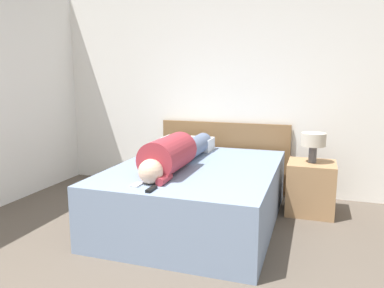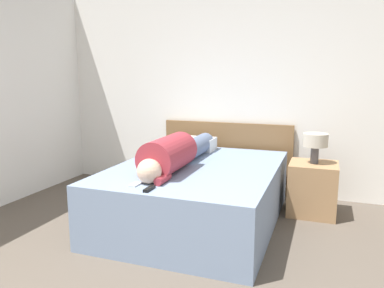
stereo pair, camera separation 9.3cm
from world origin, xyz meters
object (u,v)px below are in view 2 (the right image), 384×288
at_px(person_lying, 176,153).
at_px(pillow_near_headboard, 190,143).
at_px(table_lamp, 315,142).
at_px(tv_remote, 149,189).
at_px(cell_phone, 136,184).
at_px(nightstand, 313,189).
at_px(bed, 197,194).

height_order(person_lying, pillow_near_headboard, person_lying).
distance_m(table_lamp, tv_remote, 1.96).
bearing_deg(cell_phone, tv_remote, -27.49).
relative_size(nightstand, cell_phone, 4.35).
distance_m(bed, pillow_near_headboard, 0.94).
bearing_deg(table_lamp, pillow_near_headboard, 173.81).
bearing_deg(person_lying, pillow_near_headboard, 102.05).
bearing_deg(nightstand, pillow_near_headboard, 173.81).
bearing_deg(table_lamp, cell_phone, -133.29).
height_order(nightstand, table_lamp, table_lamp).
xyz_separation_m(person_lying, pillow_near_headboard, (-0.20, 0.94, -0.07)).
relative_size(nightstand, table_lamp, 1.76).
height_order(nightstand, person_lying, person_lying).
bearing_deg(nightstand, bed, -150.56).
bearing_deg(bed, tv_remote, -95.41).
bearing_deg(cell_phone, bed, 72.62).
bearing_deg(tv_remote, nightstand, 52.20).
xyz_separation_m(bed, nightstand, (1.11, 0.63, -0.01)).
bearing_deg(pillow_near_headboard, nightstand, -6.19).
height_order(tv_remote, cell_phone, tv_remote).
relative_size(table_lamp, tv_remote, 2.14).
relative_size(table_lamp, cell_phone, 2.47).
bearing_deg(bed, table_lamp, 29.44).
xyz_separation_m(nightstand, person_lying, (-1.28, -0.78, 0.45)).
bearing_deg(person_lying, bed, 41.92).
xyz_separation_m(nightstand, tv_remote, (-1.19, -1.54, 0.32)).
relative_size(pillow_near_headboard, cell_phone, 4.74).
bearing_deg(cell_phone, pillow_near_headboard, 94.02).
relative_size(nightstand, pillow_near_headboard, 0.92).
bearing_deg(tv_remote, person_lying, 96.33).
bearing_deg(tv_remote, bed, 84.59).
xyz_separation_m(bed, tv_remote, (-0.09, -0.91, 0.31)).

